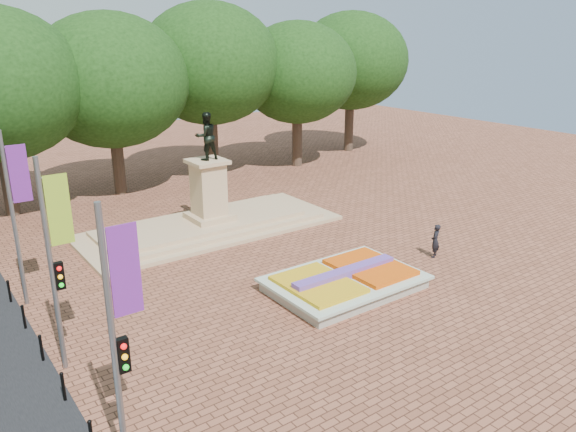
% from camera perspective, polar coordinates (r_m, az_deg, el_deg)
% --- Properties ---
extents(ground, '(90.00, 90.00, 0.00)m').
position_cam_1_polar(ground, '(24.90, 0.95, -6.40)').
color(ground, brown).
rests_on(ground, ground).
extents(flower_bed, '(6.30, 4.30, 0.91)m').
position_cam_1_polar(flower_bed, '(23.94, 5.83, -6.57)').
color(flower_bed, gray).
rests_on(flower_bed, ground).
extents(monument, '(14.00, 6.00, 6.40)m').
position_cam_1_polar(monument, '(30.91, -7.96, 0.22)').
color(monument, tan).
rests_on(monument, ground).
extents(tree_row_back, '(44.80, 8.80, 10.43)m').
position_cam_1_polar(tree_row_back, '(39.59, -12.33, 12.56)').
color(tree_row_back, '#32231B').
rests_on(tree_row_back, ground).
extents(banner_poles, '(0.88, 11.17, 7.00)m').
position_cam_1_polar(banner_poles, '(18.34, -22.45, -4.09)').
color(banner_poles, slate).
rests_on(banner_poles, ground).
extents(bollard_row, '(0.12, 13.12, 0.98)m').
position_cam_1_polar(bollard_row, '(19.53, -22.89, -13.77)').
color(bollard_row, black).
rests_on(bollard_row, ground).
extents(pedestrian, '(0.72, 0.64, 1.65)m').
position_cam_1_polar(pedestrian, '(27.83, 14.74, -2.45)').
color(pedestrian, black).
rests_on(pedestrian, ground).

